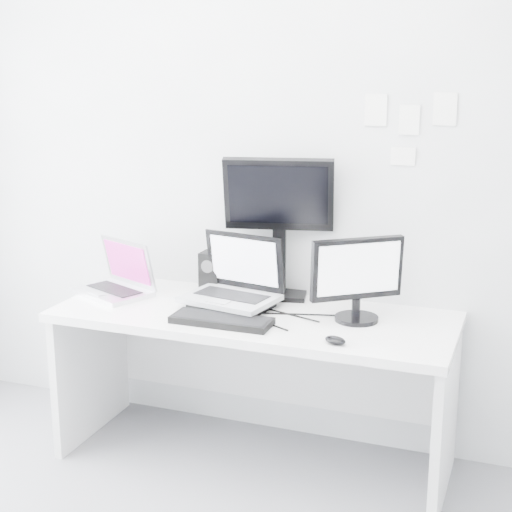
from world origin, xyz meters
name	(u,v)px	position (x,y,z in m)	size (l,w,h in m)	color
back_wall	(280,166)	(0.00, 1.60, 1.35)	(3.60, 3.60, 0.00)	silver
desk	(253,388)	(0.00, 1.25, 0.36)	(1.80, 0.70, 0.73)	white
macbook	(111,267)	(-0.74, 1.27, 0.87)	(0.36, 0.27, 0.27)	silver
speaker	(212,272)	(-0.31, 1.49, 0.83)	(0.10, 0.10, 0.20)	black
dell_laptop	(229,272)	(-0.13, 1.28, 0.90)	(0.41, 0.32, 0.34)	#A7A8AD
rear_monitor	(279,226)	(0.03, 1.52, 1.08)	(0.51, 0.18, 0.69)	black
samsung_monitor	(358,278)	(0.46, 1.31, 0.92)	(0.42, 0.19, 0.38)	black
keyboard	(222,320)	(-0.08, 1.06, 0.74)	(0.44, 0.16, 0.03)	black
mouse	(335,340)	(0.45, 0.99, 0.75)	(0.09, 0.06, 0.03)	black
wall_note_0	(376,110)	(0.45, 1.59, 1.62)	(0.10, 0.00, 0.14)	white
wall_note_1	(409,120)	(0.60, 1.59, 1.58)	(0.09, 0.00, 0.13)	white
wall_note_2	(445,109)	(0.75, 1.59, 1.63)	(0.10, 0.00, 0.14)	white
wall_note_3	(403,156)	(0.58, 1.59, 1.42)	(0.11, 0.00, 0.08)	white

